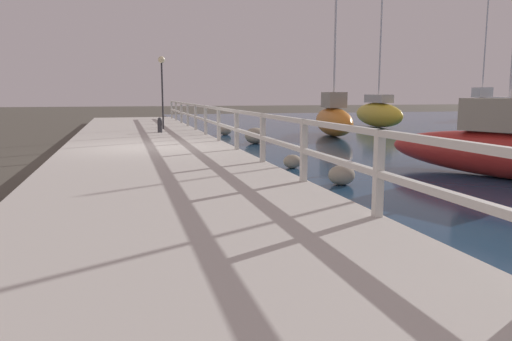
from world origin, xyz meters
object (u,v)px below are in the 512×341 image
(dock_lamp, at_px, (162,74))
(sailboat_blue, at_px, (508,125))
(sailboat_red, at_px, (509,149))
(mooring_bollard, at_px, (160,125))
(sailboat_orange, at_px, (333,119))
(sailboat_yellow, at_px, (378,113))
(sailboat_gray, at_px, (481,107))

(dock_lamp, relative_size, sailboat_blue, 0.44)
(sailboat_red, relative_size, sailboat_blue, 0.87)
(mooring_bollard, height_order, sailboat_orange, sailboat_orange)
(sailboat_blue, bearing_deg, sailboat_yellow, 107.15)
(dock_lamp, xyz_separation_m, sailboat_orange, (6.97, -1.45, -1.86))
(sailboat_yellow, bearing_deg, sailboat_gray, 27.95)
(sailboat_yellow, distance_m, sailboat_gray, 11.44)
(dock_lamp, relative_size, sailboat_red, 0.50)
(dock_lamp, height_order, sailboat_gray, sailboat_gray)
(sailboat_red, relative_size, sailboat_gray, 0.70)
(sailboat_yellow, height_order, sailboat_red, sailboat_yellow)
(mooring_bollard, xyz_separation_m, sailboat_gray, (22.35, 10.07, 0.28))
(sailboat_yellow, bearing_deg, sailboat_orange, -131.11)
(mooring_bollard, xyz_separation_m, dock_lamp, (0.28, 1.94, 1.97))
(sailboat_red, bearing_deg, sailboat_yellow, 50.04)
(mooring_bollard, height_order, sailboat_blue, sailboat_blue)
(mooring_bollard, height_order, sailboat_gray, sailboat_gray)
(mooring_bollard, relative_size, sailboat_blue, 0.08)
(dock_lamp, height_order, sailboat_orange, sailboat_orange)
(mooring_bollard, xyz_separation_m, sailboat_yellow, (11.95, 5.30, 0.14))
(mooring_bollard, xyz_separation_m, sailboat_red, (6.42, -10.42, 0.02))
(sailboat_orange, bearing_deg, mooring_bollard, -167.11)
(sailboat_red, bearing_deg, sailboat_gray, 31.57)
(sailboat_orange, relative_size, sailboat_red, 1.03)
(sailboat_yellow, xyz_separation_m, sailboat_blue, (0.06, -9.35, -0.11))
(sailboat_orange, xyz_separation_m, sailboat_gray, (15.10, 9.58, 0.17))
(sailboat_blue, bearing_deg, mooring_bollard, 178.11)
(mooring_bollard, xyz_separation_m, sailboat_blue, (12.02, -4.06, 0.03))
(sailboat_blue, bearing_deg, sailboat_red, -114.54)
(sailboat_gray, relative_size, sailboat_blue, 1.25)
(sailboat_gray, bearing_deg, sailboat_orange, -132.62)
(mooring_bollard, bearing_deg, sailboat_orange, 3.84)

